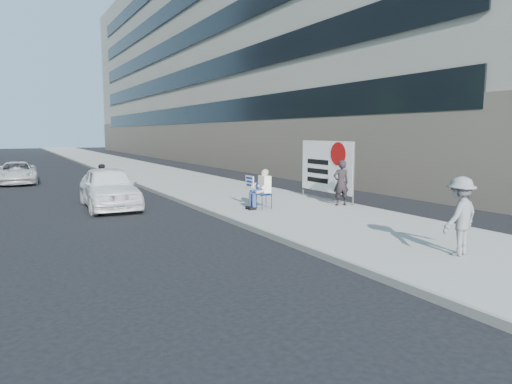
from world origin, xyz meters
TOP-DOWN VIEW (x-y plane):
  - ground at (0.00, 0.00)m, footprint 160.00×160.00m
  - near_sidewalk at (4.00, 20.00)m, footprint 5.00×120.00m
  - near_building at (17.00, 32.00)m, footprint 14.00×70.00m
  - seated_protester at (3.06, 5.36)m, footprint 0.83×1.12m
  - jogger at (3.74, -1.66)m, footprint 1.14×0.78m
  - pedestrian_woman at (5.80, 4.58)m, footprint 0.65×0.51m
  - protest_banner at (6.18, 5.89)m, footprint 0.08×3.06m
  - white_sedan_near at (-1.12, 8.88)m, footprint 1.92×4.39m
  - white_sedan_far at (-3.75, 19.19)m, footprint 2.08×4.19m
  - motorcycle at (-0.92, 11.02)m, footprint 0.70×2.04m

SIDE VIEW (x-z plane):
  - ground at x=0.00m, z-range 0.00..0.00m
  - near_sidewalk at x=4.00m, z-range 0.00..0.15m
  - white_sedan_far at x=-3.75m, z-range 0.00..1.14m
  - motorcycle at x=-0.92m, z-range -0.08..1.35m
  - white_sedan_near at x=-1.12m, z-range 0.00..1.47m
  - seated_protester at x=3.06m, z-range 0.22..1.53m
  - pedestrian_woman at x=5.80m, z-range 0.15..1.72m
  - jogger at x=3.74m, z-range 0.15..1.77m
  - protest_banner at x=6.18m, z-range 0.30..2.50m
  - near_building at x=17.00m, z-range 0.00..20.00m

